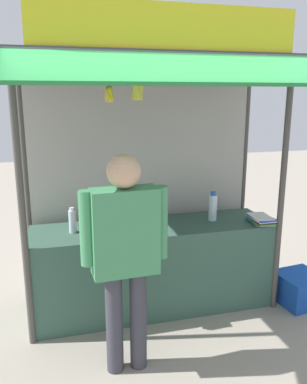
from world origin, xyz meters
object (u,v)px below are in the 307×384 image
at_px(water_bottle_mid_left, 213,207).
at_px(water_bottle_back_right, 72,221).
at_px(vendor_person, 125,246).
at_px(water_bottle_front_left, 138,212).
at_px(magazine_stack_mid_right, 123,234).
at_px(magazine_stack_center, 261,220).
at_px(magazine_stack_front_right, 96,228).
at_px(banana_bunch_inner_left, 138,90).
at_px(plastic_crate, 299,288).
at_px(banana_bunch_inner_right, 109,94).

height_order(water_bottle_mid_left, water_bottle_back_right, water_bottle_mid_left).
bearing_deg(vendor_person, water_bottle_front_left, -110.80).
xyz_separation_m(magazine_stack_mid_right, magazine_stack_center, (1.45, 0.05, -0.00)).
xyz_separation_m(magazine_stack_front_right, banana_bunch_inner_left, (0.33, -0.39, 1.27)).
distance_m(magazine_stack_front_right, vendor_person, 0.85).
relative_size(magazine_stack_mid_right, banana_bunch_inner_left, 1.15).
height_order(water_bottle_front_left, magazine_stack_mid_right, water_bottle_front_left).
relative_size(water_bottle_mid_left, banana_bunch_inner_left, 1.19).
height_order(water_bottle_back_right, magazine_stack_front_right, water_bottle_back_right).
bearing_deg(water_bottle_front_left, water_bottle_mid_left, -5.19).
bearing_deg(vendor_person, banana_bunch_inner_left, -117.95).
relative_size(water_bottle_front_left, water_bottle_back_right, 1.15).
bearing_deg(magazine_stack_front_right, plastic_crate, -7.48).
distance_m(banana_bunch_inner_left, vendor_person, 1.25).
bearing_deg(banana_bunch_inner_right, vendor_person, -86.89).
distance_m(magazine_stack_center, plastic_crate, 0.90).
height_order(water_bottle_back_right, magazine_stack_mid_right, water_bottle_back_right).
relative_size(water_bottle_front_left, plastic_crate, 0.63).
xyz_separation_m(water_bottle_front_left, banana_bunch_inner_right, (-0.34, -0.53, 1.15)).
bearing_deg(water_bottle_back_right, banana_bunch_inner_right, -54.49).
height_order(water_bottle_front_left, water_bottle_back_right, water_bottle_front_left).
bearing_deg(vendor_person, magazine_stack_center, -159.31).
distance_m(water_bottle_back_right, plastic_crate, 2.50).
bearing_deg(magazine_stack_mid_right, plastic_crate, -2.09).
distance_m(magazine_stack_front_right, banana_bunch_inner_left, 1.37).
relative_size(water_bottle_back_right, banana_bunch_inner_left, 0.95).
distance_m(magazine_stack_front_right, plastic_crate, 2.27).
bearing_deg(water_bottle_back_right, magazine_stack_front_right, -13.77).
bearing_deg(water_bottle_mid_left, banana_bunch_inner_left, -152.94).
xyz_separation_m(water_bottle_mid_left, magazine_stack_mid_right, (-1.00, -0.27, -0.11)).
distance_m(water_bottle_front_left, magazine_stack_front_right, 0.47).
xyz_separation_m(water_bottle_back_right, magazine_stack_front_right, (0.21, -0.05, -0.07)).
bearing_deg(magazine_stack_center, magazine_stack_front_right, 174.46).
xyz_separation_m(water_bottle_front_left, water_bottle_back_right, (-0.65, -0.08, -0.02)).
distance_m(water_bottle_front_left, plastic_crate, 1.93).
relative_size(water_bottle_mid_left, magazine_stack_center, 0.98).
height_order(banana_bunch_inner_left, plastic_crate, banana_bunch_inner_left).
distance_m(water_bottle_back_right, magazine_stack_mid_right, 0.51).
bearing_deg(banana_bunch_inner_left, plastic_crate, 3.64).
height_order(water_bottle_mid_left, vendor_person, vendor_person).
xyz_separation_m(water_bottle_back_right, banana_bunch_inner_right, (0.32, -0.44, 1.17)).
bearing_deg(vendor_person, banana_bunch_inner_right, -89.84).
bearing_deg(magazine_stack_front_right, water_bottle_back_right, 166.23).
height_order(vendor_person, plastic_crate, vendor_person).
height_order(water_bottle_mid_left, magazine_stack_center, water_bottle_mid_left).
bearing_deg(magazine_stack_mid_right, water_bottle_mid_left, 15.21).
height_order(magazine_stack_center, magazine_stack_front_right, magazine_stack_front_right).
xyz_separation_m(magazine_stack_center, banana_bunch_inner_right, (-1.56, -0.23, 1.25)).
xyz_separation_m(water_bottle_front_left, magazine_stack_mid_right, (-0.22, -0.34, -0.09)).
bearing_deg(water_bottle_back_right, plastic_crate, -8.07).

